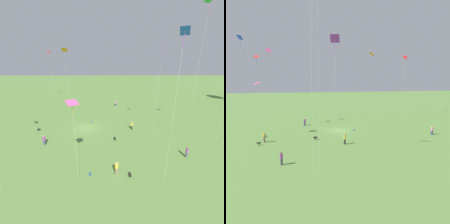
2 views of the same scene
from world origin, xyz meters
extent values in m
plane|color=#5B843D|center=(0.00, 0.00, 0.00)|extent=(240.00, 240.00, 0.00)
cylinder|color=#232328|center=(0.79, 9.08, 0.40)|extent=(0.35, 0.35, 0.80)
cylinder|color=gold|center=(0.79, 9.08, 1.15)|extent=(0.41, 0.41, 0.71)
sphere|color=tan|center=(0.79, 9.08, 1.63)|extent=(0.24, 0.24, 0.24)
cylinder|color=#333D5B|center=(6.39, -5.96, 0.39)|extent=(0.54, 0.54, 0.79)
cylinder|color=purple|center=(6.39, -5.96, 1.08)|extent=(0.64, 0.64, 0.58)
sphere|color=tan|center=(6.39, -5.96, 1.49)|extent=(0.24, 0.24, 0.24)
cylinder|color=#333D5B|center=(-16.11, 6.41, 0.38)|extent=(0.41, 0.41, 0.76)
cylinder|color=pink|center=(-16.11, 6.41, 1.04)|extent=(0.48, 0.48, 0.56)
sphere|color=tan|center=(-16.11, 6.41, 1.44)|extent=(0.24, 0.24, 0.24)
cylinder|color=#4C4C51|center=(9.98, 15.68, 0.40)|extent=(0.33, 0.33, 0.79)
cylinder|color=purple|center=(9.98, 15.68, 1.08)|extent=(0.39, 0.39, 0.58)
sphere|color=brown|center=(9.98, 15.68, 1.49)|extent=(0.24, 0.24, 0.24)
cylinder|color=#847056|center=(13.30, 5.61, 0.46)|extent=(0.49, 0.49, 0.92)
cylinder|color=gold|center=(13.30, 5.61, 1.20)|extent=(0.57, 0.57, 0.55)
sphere|color=tan|center=(13.30, 5.61, 1.60)|extent=(0.24, 0.24, 0.24)
cube|color=orange|center=(-8.37, -5.52, 15.44)|extent=(0.95, 1.21, 0.80)
cylinder|color=blue|center=(-8.37, -5.52, 14.26)|extent=(0.04, 0.04, 1.67)
cylinder|color=silver|center=(-8.37, -5.52, 7.72)|extent=(0.01, 0.01, 15.44)
cube|color=purple|center=(2.99, 12.90, 15.20)|extent=(1.35, 1.05, 0.94)
cylinder|color=purple|center=(2.99, 12.90, 14.06)|extent=(0.04, 0.04, 1.57)
cylinder|color=silver|center=(2.99, 12.90, 7.60)|extent=(0.01, 0.01, 15.20)
cube|color=red|center=(-20.87, -14.03, 15.72)|extent=(1.09, 0.70, 0.87)
cylinder|color=#E54C99|center=(-20.87, -14.03, 14.68)|extent=(0.04, 0.04, 1.44)
cylinder|color=silver|center=(-20.87, -14.03, 7.86)|extent=(0.01, 0.01, 15.72)
cube|color=#E54C99|center=(14.68, 1.34, 9.37)|extent=(1.42, 1.43, 0.36)
cylinder|color=orange|center=(14.68, 1.34, 8.57)|extent=(0.04, 0.04, 0.97)
cylinder|color=silver|center=(14.68, 1.34, 4.69)|extent=(0.01, 0.01, 9.37)
cube|color=blue|center=(14.79, 10.88, 15.31)|extent=(0.83, 0.91, 0.62)
cylinder|color=purple|center=(14.79, 10.88, 14.57)|extent=(0.04, 0.04, 1.01)
cylinder|color=silver|center=(14.79, 10.88, 7.65)|extent=(0.01, 0.01, 15.31)
cylinder|color=#E54C99|center=(5.63, 17.61, 19.49)|extent=(0.04, 0.04, 1.45)
cylinder|color=silver|center=(5.63, 17.61, 10.29)|extent=(0.01, 0.01, 20.58)
cylinder|color=black|center=(13.81, 7.20, 0.39)|extent=(0.54, 0.28, 0.24)
sphere|color=black|center=(14.15, 7.22, 0.43)|extent=(0.22, 0.22, 0.22)
cylinder|color=black|center=(13.81, 7.20, 0.13)|extent=(0.11, 0.11, 0.27)
cylinder|color=black|center=(5.01, 5.61, 0.38)|extent=(0.55, 0.42, 0.31)
sphere|color=black|center=(5.33, 5.70, 0.42)|extent=(0.28, 0.28, 0.28)
cylinder|color=black|center=(5.01, 5.61, 0.11)|extent=(0.14, 0.14, 0.22)
cube|color=#33518C|center=(-2.96, 0.57, 0.11)|extent=(0.31, 0.33, 0.23)
cube|color=#A58459|center=(-10.14, -13.26, 0.15)|extent=(0.33, 0.35, 0.29)
cube|color=#33518C|center=(13.49, 2.42, 0.20)|extent=(0.32, 0.26, 0.39)
camera|label=1|loc=(28.09, 4.98, 13.00)|focal=24.00mm
camera|label=2|loc=(8.01, 41.22, 10.20)|focal=35.00mm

